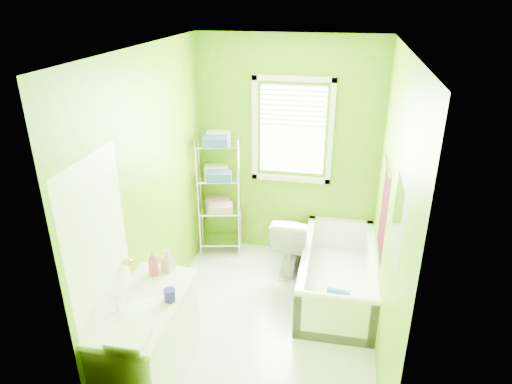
% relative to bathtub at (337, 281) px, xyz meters
% --- Properties ---
extents(ground, '(2.90, 2.90, 0.00)m').
position_rel_bathtub_xyz_m(ground, '(-0.67, -0.61, -0.17)').
color(ground, silver).
rests_on(ground, ground).
extents(room_envelope, '(2.14, 2.94, 2.62)m').
position_rel_bathtub_xyz_m(room_envelope, '(-0.67, -0.61, 1.38)').
color(room_envelope, '#588E06').
rests_on(room_envelope, ground).
extents(window, '(0.92, 0.05, 1.22)m').
position_rel_bathtub_xyz_m(window, '(-0.62, 0.82, 1.45)').
color(window, white).
rests_on(window, ground).
extents(door, '(0.09, 0.80, 2.00)m').
position_rel_bathtub_xyz_m(door, '(-1.71, -1.61, 0.83)').
color(door, white).
rests_on(door, ground).
extents(right_wall_decor, '(0.04, 1.48, 1.17)m').
position_rel_bathtub_xyz_m(right_wall_decor, '(0.36, -0.63, 1.15)').
color(right_wall_decor, '#3C0611').
rests_on(right_wall_decor, ground).
extents(bathtub, '(0.76, 1.62, 0.52)m').
position_rel_bathtub_xyz_m(bathtub, '(0.00, 0.00, 0.00)').
color(bathtub, white).
rests_on(bathtub, ground).
extents(toilet, '(0.44, 0.73, 0.72)m').
position_rel_bathtub_xyz_m(toilet, '(-0.53, 0.40, 0.20)').
color(toilet, white).
rests_on(toilet, ground).
extents(vanity, '(0.54, 1.08, 1.02)m').
position_rel_bathtub_xyz_m(vanity, '(-1.46, -1.50, 0.26)').
color(vanity, white).
rests_on(vanity, ground).
extents(wire_shelf_unit, '(0.55, 0.45, 1.51)m').
position_rel_bathtub_xyz_m(wire_shelf_unit, '(-1.45, 0.65, 0.75)').
color(wire_shelf_unit, silver).
rests_on(wire_shelf_unit, ground).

